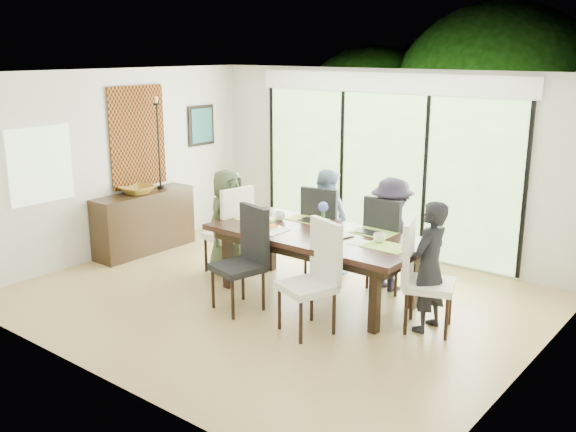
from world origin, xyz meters
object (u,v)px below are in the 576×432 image
Objects in this scene: person_right_end at (429,267)px; vase at (323,227)px; cup_c at (379,238)px; chair_far_right at (392,242)px; table_top at (317,235)px; chair_near_right at (307,278)px; sideboard at (144,222)px; chair_far_left at (327,228)px; person_left_end at (228,221)px; cup_a at (280,216)px; person_far_left at (326,221)px; person_far_right at (391,234)px; laptop at (258,221)px; bowl at (137,190)px; chair_near_left at (237,260)px; chair_right_end at (430,276)px; chair_left_end at (227,229)px; cup_b at (322,232)px.

person_right_end reaches higher than vase.
chair_far_right is at bearing 108.43° from cup_c.
table_top is 0.12m from vase.
chair_near_right is 0.76× the size of sideboard.
chair_far_left is 1.34m from person_left_end.
chair_far_right is at bearing 29.25° from cup_a.
person_far_left is 1.00m from person_far_right.
person_far_right is at bearing 108.90° from cup_c.
table_top is 0.86m from laptop.
person_far_left is 2.87m from bowl.
person_far_left is (0.05, 1.70, 0.11)m from chair_near_left.
vase is (-1.45, 0.05, 0.29)m from chair_right_end.
chair_left_end reaches higher than cup_c.
table_top is at bearing 3.67° from bowl.
vase is (-0.50, -0.80, 0.29)m from chair_far_right.
chair_right_end is at bearing 0.00° from table_top.
table_top is 1.02m from chair_near_right.
chair_near_left is at bearing 61.38° from chair_far_right.
table_top is at bearing -39.62° from laptop.
chair_far_right is 2.20m from person_left_end.
table_top is 19.35× the size of cup_c.
chair_left_end is at bearing 180.00° from table_top.
cup_b is (0.85, -0.25, -0.00)m from cup_a.
chair_right_end is 2.18m from chair_near_left.
cup_a is at bearing 32.03° from chair_far_right.
chair_far_right is at bearing 122.08° from chair_left_end.
person_left_end is (0.02, 0.00, 0.11)m from chair_left_end.
chair_far_right reaches higher than cup_b.
chair_right_end is at bearing -3.90° from cup_a.
person_right_end is (1.48, 0.00, -0.08)m from table_top.
table_top is at bearing 108.73° from chair_far_left.
person_right_end is at bearing -91.59° from person_left_end.
chair_left_end is 3.33× the size of laptop.
person_far_left reaches higher than cup_c.
person_far_left is (-1.93, 0.83, 0.00)m from person_right_end.
person_far_right is 12.90× the size of cup_b.
chair_right_end and chair_far_right have the same top height.
person_far_right is 0.94m from vase.
cup_b is at bearing -46.33° from laptop.
person_left_end reaches higher than vase.
person_far_right reaches higher than chair_near_right.
chair_near_left is at bearing -160.60° from chair_near_right.
person_right_end is at bearing 37.36° from chair_near_left.
sideboard is (-1.64, -0.10, -0.27)m from person_left_end.
person_right_end is (2.98, 0.00, 0.11)m from chair_left_end.
person_right_end is 1.00× the size of person_far_left.
cup_c is at bearing 118.33° from person_far_right.
cup_b is (-0.35, 0.77, 0.27)m from chair_near_right.
table_top is at bearing -12.09° from cup_a.
chair_near_right is at bearing -107.19° from cup_c.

